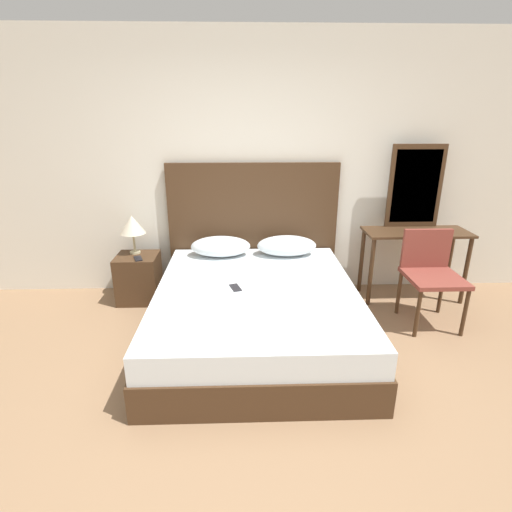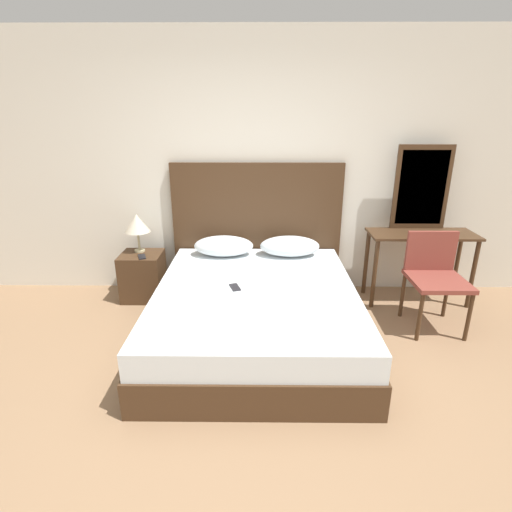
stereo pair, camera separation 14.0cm
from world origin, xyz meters
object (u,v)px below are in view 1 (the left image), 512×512
phone_on_bed (236,288)px  nightstand (139,278)px  vanity_desk (415,244)px  chair (431,270)px  bed (256,313)px  phone_on_nightstand (138,258)px  table_lamp (132,225)px

phone_on_bed → nightstand: bearing=141.8°
vanity_desk → chair: chair is taller
bed → chair: (1.64, 0.28, 0.28)m
bed → phone_on_nightstand: size_ratio=12.69×
phone_on_bed → chair: bearing=8.9°
table_lamp → phone_on_nightstand: bearing=-67.8°
phone_on_nightstand → vanity_desk: (2.87, 0.07, 0.10)m
bed → table_lamp: size_ratio=5.13×
table_lamp → phone_on_nightstand: size_ratio=2.47×
bed → nightstand: (-1.22, 0.81, 0.01)m
phone_on_bed → vanity_desk: 2.03m
bed → phone_on_nightstand: bearing=148.8°
bed → phone_on_nightstand: 1.40m
table_lamp → nightstand: bearing=-68.2°
phone_on_bed → table_lamp: bearing=140.1°
bed → chair: bearing=9.6°
phone_on_bed → chair: 1.84m
vanity_desk → table_lamp: bearing=177.9°
vanity_desk → chair: 0.52m
nightstand → table_lamp: table_lamp is taller
phone_on_bed → table_lamp: (-1.07, 0.90, 0.31)m
phone_on_nightstand → vanity_desk: 2.87m
nightstand → vanity_desk: 2.93m
bed → phone_on_bed: size_ratio=12.75×
bed → vanity_desk: vanity_desk is taller
nightstand → phone_on_nightstand: phone_on_nightstand is taller
bed → table_lamp: table_lamp is taller
table_lamp → chair: table_lamp is taller
phone_on_nightstand → chair: chair is taller
nightstand → phone_on_nightstand: bearing=-67.5°
bed → nightstand: bearing=146.4°
nightstand → phone_on_nightstand: 0.28m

